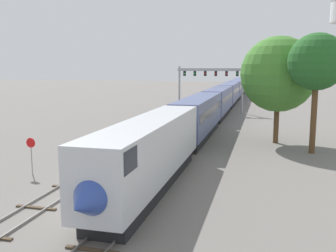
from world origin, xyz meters
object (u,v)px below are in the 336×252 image
object	(u,v)px
signal_gantry	(210,79)
trackside_tree_mid	(278,74)
passenger_train	(225,97)
stop_sign	(31,151)
trackside_tree_left	(317,62)

from	to	relation	value
signal_gantry	trackside_tree_mid	distance (m)	28.43
trackside_tree_mid	passenger_train	bearing A→B (deg)	105.86
stop_sign	trackside_tree_mid	distance (m)	26.28
trackside_tree_mid	signal_gantry	bearing A→B (deg)	112.74
signal_gantry	trackside_tree_mid	world-z (taller)	trackside_tree_mid
stop_sign	trackside_tree_mid	world-z (taller)	trackside_tree_mid
passenger_train	trackside_tree_left	xyz separation A→B (m)	(12.01, -35.14, 6.08)
passenger_train	trackside_tree_left	world-z (taller)	trackside_tree_left
passenger_train	trackside_tree_mid	size ratio (longest dim) A/B	10.19
signal_gantry	trackside_tree_left	xyz separation A→B (m)	(14.26, -30.61, 2.51)
signal_gantry	stop_sign	world-z (taller)	signal_gantry
trackside_tree_left	trackside_tree_mid	bearing A→B (deg)	126.58
trackside_tree_left	trackside_tree_mid	xyz separation A→B (m)	(-3.28, 4.42, -1.19)
signal_gantry	stop_sign	bearing A→B (deg)	-100.05
signal_gantry	trackside_tree_left	world-z (taller)	trackside_tree_left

